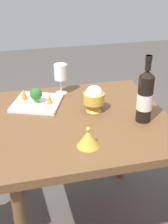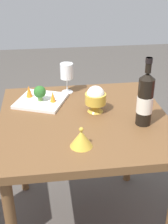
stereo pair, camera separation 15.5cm
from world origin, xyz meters
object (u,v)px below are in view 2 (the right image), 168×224
(wine_glass, at_px, (67,72))
(carrot_garnish_left, at_px, (53,97))
(wine_bottle, at_px, (145,99))
(rice_bowl_lid, at_px, (81,138))
(serving_plate, at_px, (41,101))
(rice_bowl, at_px, (96,98))
(broccoli_floret, at_px, (40,92))
(carrot_garnish_right, at_px, (29,91))

(wine_glass, relative_size, carrot_garnish_left, 2.93)
(wine_bottle, relative_size, rice_bowl_lid, 3.34)
(serving_plate, bearing_deg, wine_glass, -143.62)
(rice_bowl, relative_size, carrot_garnish_left, 2.32)
(rice_bowl_lid, bearing_deg, wine_glass, -89.07)
(serving_plate, bearing_deg, wine_bottle, 147.15)
(broccoli_floret, xyz_separation_m, carrot_garnish_left, (-0.07, 0.03, -0.02))
(wine_bottle, relative_size, broccoli_floret, 3.89)
(wine_glass, relative_size, carrot_garnish_right, 2.66)
(carrot_garnish_left, xyz_separation_m, carrot_garnish_right, (0.13, -0.08, 0.00))
(wine_bottle, relative_size, carrot_garnish_right, 4.96)
(serving_plate, xyz_separation_m, broccoli_floret, (0.00, 0.01, 0.06))
(wine_glass, height_order, rice_bowl_lid, wine_glass)
(rice_bowl_lid, bearing_deg, broccoli_floret, -69.54)
(wine_glass, relative_size, broccoli_floret, 2.09)
(broccoli_floret, bearing_deg, carrot_garnish_left, 159.57)
(wine_bottle, bearing_deg, carrot_garnish_left, -33.04)
(broccoli_floret, height_order, carrot_garnish_left, broccoli_floret)
(rice_bowl, bearing_deg, carrot_garnish_left, -27.50)
(carrot_garnish_left, height_order, carrot_garnish_right, carrot_garnish_right)
(carrot_garnish_left, bearing_deg, rice_bowl_lid, 103.25)
(rice_bowl_lid, relative_size, carrot_garnish_right, 1.49)
(wine_glass, xyz_separation_m, serving_plate, (0.16, 0.12, -0.12))
(serving_plate, distance_m, broccoli_floret, 0.06)
(wine_bottle, height_order, rice_bowl, wine_bottle)
(rice_bowl_lid, bearing_deg, serving_plate, -70.54)
(rice_bowl, distance_m, carrot_garnish_right, 0.40)
(wine_bottle, bearing_deg, rice_bowl, -38.16)
(rice_bowl_lid, bearing_deg, carrot_garnish_left, -76.75)
(carrot_garnish_left, bearing_deg, rice_bowl, 152.50)
(broccoli_floret, distance_m, carrot_garnish_left, 0.08)
(carrot_garnish_left, bearing_deg, carrot_garnish_right, -33.18)
(wine_bottle, distance_m, rice_bowl_lid, 0.37)
(rice_bowl, relative_size, serving_plate, 0.43)
(wine_bottle, xyz_separation_m, serving_plate, (0.49, -0.32, -0.12))
(rice_bowl, height_order, serving_plate, rice_bowl)
(rice_bowl, distance_m, broccoli_floret, 0.32)
(rice_bowl, relative_size, broccoli_floret, 1.65)
(broccoli_floret, relative_size, carrot_garnish_left, 1.40)
(wine_bottle, height_order, broccoli_floret, wine_bottle)
(wine_glass, bearing_deg, carrot_garnish_right, 17.68)
(rice_bowl, xyz_separation_m, serving_plate, (0.28, -0.15, -0.07))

